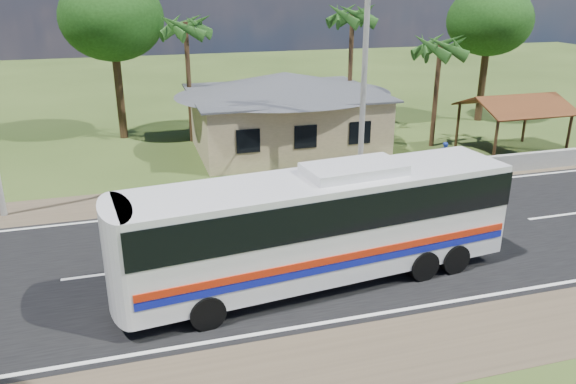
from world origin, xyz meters
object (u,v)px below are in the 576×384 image
object	(u,v)px
coach_bus	(323,218)
person	(444,156)
motorcycle	(292,176)
waiting_shed	(515,105)

from	to	relation	value
coach_bus	person	distance (m)	13.53
coach_bus	motorcycle	world-z (taller)	coach_bus
person	waiting_shed	bearing A→B (deg)	-140.56
waiting_shed	coach_bus	bearing A→B (deg)	-144.23
waiting_shed	person	size ratio (longest dim) A/B	3.50
coach_bus	waiting_shed	bearing A→B (deg)	29.32
waiting_shed	coach_bus	xyz separation A→B (m)	(-15.06, -10.85, -0.52)
motorcycle	person	world-z (taller)	person
motorcycle	person	size ratio (longest dim) A/B	1.16
motorcycle	person	bearing A→B (deg)	-92.31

